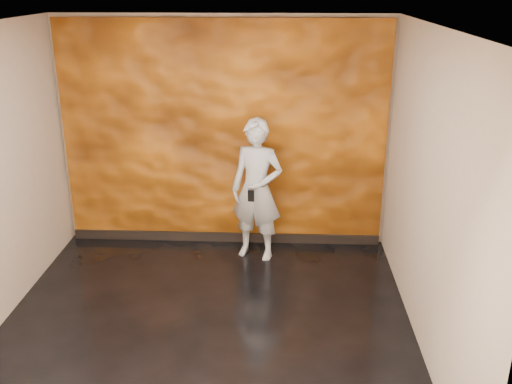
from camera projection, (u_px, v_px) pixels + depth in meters
name	position (u px, v px, depth m)	size (l,w,h in m)	color
room	(201.00, 191.00, 5.03)	(4.02, 4.02, 2.81)	black
feature_wall	(224.00, 136.00, 6.87)	(3.90, 0.06, 2.75)	orange
baseboard	(225.00, 237.00, 7.30)	(3.90, 0.04, 0.12)	black
man	(257.00, 190.00, 6.66)	(0.62, 0.41, 1.69)	#9CA3AB
phone	(251.00, 196.00, 6.41)	(0.07, 0.01, 0.14)	black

